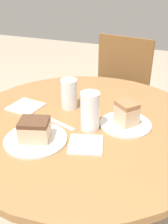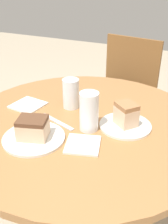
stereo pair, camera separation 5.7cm
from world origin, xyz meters
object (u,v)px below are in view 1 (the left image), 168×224
(cake_slice_far, at_px, (126,113))
(glass_water, at_px, (90,113))
(chair, at_px, (114,94))
(plate_near, at_px, (36,139))
(cake_slice_near, at_px, (35,129))
(plate_far, at_px, (125,124))
(glass_lemonade, at_px, (69,95))

(cake_slice_far, height_order, glass_water, glass_water)
(chair, bearing_deg, plate_near, -80.93)
(cake_slice_near, bearing_deg, plate_near, 0.00)
(cake_slice_far, bearing_deg, plate_far, 7.13)
(plate_near, relative_size, glass_lemonade, 1.73)
(plate_near, xyz_separation_m, glass_water, (0.16, 0.15, 0.07))
(cake_slice_near, bearing_deg, plate_far, 39.09)
(glass_lemonade, bearing_deg, glass_water, -42.55)
(cake_slice_near, bearing_deg, glass_water, 44.10)
(plate_far, height_order, cake_slice_far, cake_slice_far)
(glass_water, bearing_deg, cake_slice_far, 31.67)
(plate_near, distance_m, plate_far, 0.37)
(chair, distance_m, glass_water, 0.99)
(glass_lemonade, bearing_deg, plate_near, -91.18)
(chair, xyz_separation_m, glass_water, (0.14, -0.92, 0.33))
(plate_far, relative_size, glass_lemonade, 1.55)
(cake_slice_near, distance_m, glass_water, 0.22)
(glass_water, bearing_deg, cake_slice_near, -135.90)
(plate_far, bearing_deg, cake_slice_far, -172.87)
(cake_slice_near, distance_m, glass_lemonade, 0.29)
(plate_near, relative_size, cake_slice_near, 1.83)
(glass_lemonade, bearing_deg, plate_far, -12.44)
(glass_water, bearing_deg, plate_far, 31.67)
(plate_near, distance_m, cake_slice_near, 0.04)
(chair, height_order, cake_slice_near, chair)
(chair, relative_size, plate_near, 3.69)
(chair, bearing_deg, glass_water, -71.29)
(chair, bearing_deg, cake_slice_far, -62.37)
(chair, height_order, glass_water, glass_water)
(plate_far, relative_size, glass_water, 1.33)
(chair, distance_m, cake_slice_near, 1.12)
(cake_slice_near, height_order, glass_water, glass_water)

